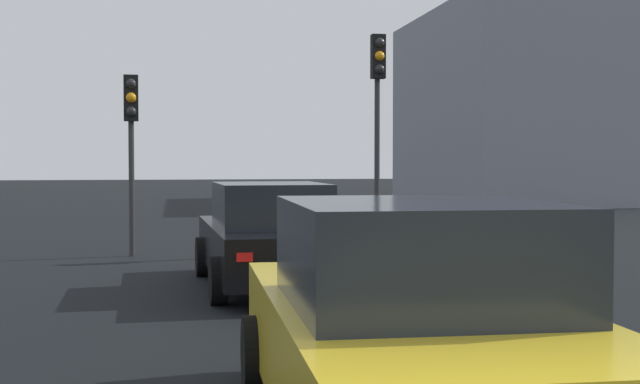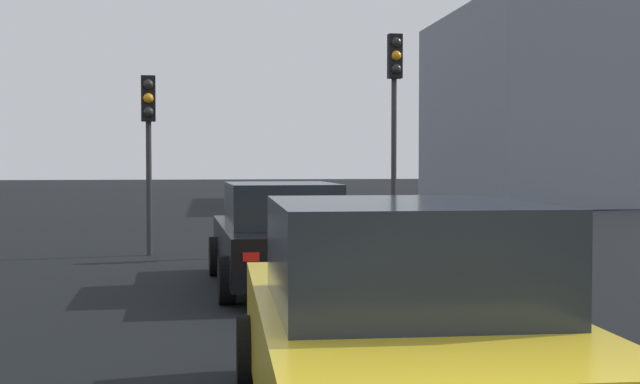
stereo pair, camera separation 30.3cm
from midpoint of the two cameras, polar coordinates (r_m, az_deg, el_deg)
car_black_lead at (r=12.73m, az=-2.02°, el=-3.03°), size 4.62×2.10×1.56m
car_yellow_second at (r=5.75m, az=6.76°, el=-9.13°), size 4.43×2.14×1.64m
traffic_light_near_left at (r=17.60m, az=5.51°, el=6.36°), size 0.32×0.29×4.46m
traffic_light_near_right at (r=17.18m, az=-10.88°, el=4.36°), size 0.32×0.29×3.56m
building_facade_left at (r=40.51m, az=14.58°, el=5.53°), size 13.46×7.81×8.65m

